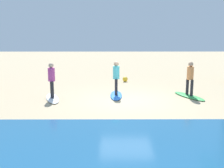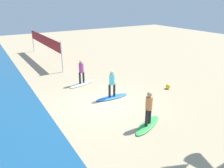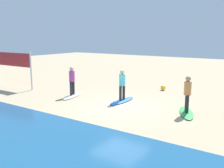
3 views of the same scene
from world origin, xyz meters
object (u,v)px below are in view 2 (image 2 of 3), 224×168
surfer_blue (112,82)px  volleyball_net (44,41)px  surfboard_white (82,84)px  surfer_white (81,70)px  surfboard_blue (112,97)px  surfboard_green (148,125)px  surfer_green (149,106)px  beach_ball (168,86)px

surfer_blue → volleyball_net: (10.90, 0.89, 0.75)m
surfboard_white → surfer_white: (-0.00, 0.00, 0.99)m
surfboard_white → volleyball_net: bearing=-105.3°
surfboard_blue → surfboard_green: bearing=87.8°
surfer_white → volleyball_net: (7.87, 0.28, 0.75)m
surfer_green → volleyball_net: (14.46, 0.70, 0.75)m
surfboard_white → surfer_white: 0.99m
surfer_blue → surfboard_green: bearing=176.9°
surfboard_blue → surfer_blue: 0.99m
surfer_white → volleyball_net: bearing=2.1°
surfer_green → beach_ball: 5.13m
surfboard_blue → surfer_blue: surfer_blue is taller
surfboard_blue → beach_ball: 3.98m
volleyball_net → beach_ball: (-11.54, -4.82, -1.63)m
surfboard_green → surfboard_blue: 3.57m
surfer_blue → volleyball_net: bearing=4.7°
surfer_green → surfer_blue: same height
surfboard_blue → surfboard_white: same height
surfboard_blue → surfer_blue: size_ratio=1.28×
surfboard_blue → surfer_white: size_ratio=1.28×
surfboard_green → surfer_green: (0.00, 0.00, 0.99)m
surfer_green → beach_ball: surfer_green is taller
surfer_white → surfboard_blue: bearing=-168.7°
surfer_blue → surfer_green: bearing=176.9°
surfboard_blue → surfboard_white: bearing=-77.8°
surfer_green → surfboard_blue: bearing=-3.1°
surfer_green → beach_ball: (2.92, -4.12, -0.87)m
surfboard_green → surfboard_blue: (3.56, -0.19, 0.00)m
surfboard_green → beach_ball: size_ratio=6.44×
volleyball_net → surfboard_white: bearing=-177.9°
surfboard_green → beach_ball: 5.05m
surfboard_blue → surfer_white: bearing=-77.8°
surfboard_blue → surfboard_white: size_ratio=1.00×
surfer_white → surfboard_green: bearing=-176.4°
surfboard_blue → surfer_white: (3.03, 0.60, 0.99)m
surfboard_blue → volleyball_net: 11.07m
surfer_green → surfboard_blue: size_ratio=0.78×
surfer_blue → surfboard_blue: bearing=90.0°
beach_ball → surfboard_blue: bearing=80.7°
surfboard_green → surfer_white: size_ratio=1.28×
surfboard_blue → beach_ball: size_ratio=6.44×
surfboard_green → surfer_white: bearing=-110.8°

